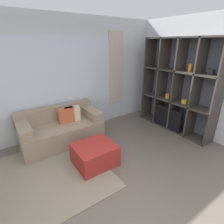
# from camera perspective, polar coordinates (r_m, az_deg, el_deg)

# --- Properties ---
(wall_back) EXTENTS (6.74, 0.11, 2.70)m
(wall_back) POSITION_cam_1_polar(r_m,az_deg,el_deg) (4.19, -18.73, 10.20)
(wall_back) COLOR silver
(wall_back) RESTS_ON ground_plane
(wall_right) EXTENTS (0.07, 4.13, 2.70)m
(wall_right) POSITION_cam_1_polar(r_m,az_deg,el_deg) (4.70, 23.41, 10.66)
(wall_right) COLOR silver
(wall_right) RESTS_ON ground_plane
(area_rug) EXTENTS (2.53, 1.96, 0.01)m
(area_rug) POSITION_cam_1_polar(r_m,az_deg,el_deg) (3.34, -25.65, -19.98)
(area_rug) COLOR gray
(area_rug) RESTS_ON ground_plane
(shelving_unit) EXTENTS (0.43, 1.97, 2.24)m
(shelving_unit) POSITION_cam_1_polar(r_m,az_deg,el_deg) (4.61, 20.80, 7.42)
(shelving_unit) COLOR #515660
(shelving_unit) RESTS_ON ground_plane
(couch_main) EXTENTS (1.72, 0.82, 0.79)m
(couch_main) POSITION_cam_1_polar(r_m,az_deg,el_deg) (4.07, -16.16, -5.42)
(couch_main) COLOR gray
(couch_main) RESTS_ON ground_plane
(ottoman) EXTENTS (0.72, 0.64, 0.39)m
(ottoman) POSITION_cam_1_polar(r_m,az_deg,el_deg) (3.33, -5.67, -13.63)
(ottoman) COLOR #A82823
(ottoman) RESTS_ON ground_plane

